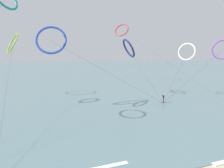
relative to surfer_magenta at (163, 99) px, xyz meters
name	(u,v)px	position (x,y,z in m)	size (l,w,h in m)	color
sea_water	(59,71)	(-12.63, 79.70, -0.78)	(400.00, 200.00, 0.08)	slate
surfer_magenta	(163,99)	(0.00, 0.00, 0.00)	(1.40, 0.72, 1.70)	#CC288E
kite_navy	(129,48)	(-3.42, 9.10, 9.91)	(4.88, 11.53, 12.88)	navy
kite_lime	(13,43)	(-27.69, 16.36, 10.93)	(3.78, 36.97, 13.99)	#8CC62D
kite_ivory	(187,52)	(8.23, 3.88, 9.12)	(9.76, 5.89, 11.93)	silver
kite_violet	(222,50)	(11.54, -2.39, 9.55)	(13.14, 4.44, 12.37)	purple
kite_crimson	(122,30)	(3.78, 30.51, 16.22)	(5.27, 50.76, 19.24)	red
kite_cobalt	(51,40)	(-20.39, 3.57, 11.08)	(23.22, 5.33, 14.39)	#2647B7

